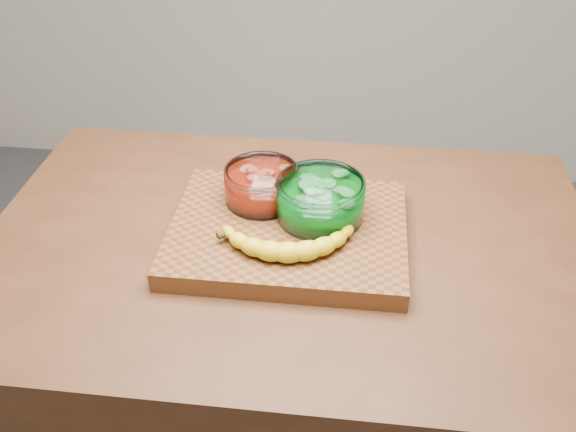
# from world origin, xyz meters

# --- Properties ---
(counter) EXTENTS (1.20, 0.80, 0.90)m
(counter) POSITION_xyz_m (0.00, 0.00, 0.45)
(counter) COLOR #4D2B17
(counter) RESTS_ON ground
(cutting_board) EXTENTS (0.45, 0.35, 0.04)m
(cutting_board) POSITION_xyz_m (0.00, 0.00, 0.92)
(cutting_board) COLOR brown
(cutting_board) RESTS_ON counter
(bowl_red) EXTENTS (0.15, 0.15, 0.07)m
(bowl_red) POSITION_xyz_m (-0.06, 0.08, 0.97)
(bowl_red) COLOR white
(bowl_red) RESTS_ON cutting_board
(bowl_green) EXTENTS (0.17, 0.17, 0.08)m
(bowl_green) POSITION_xyz_m (0.06, 0.03, 0.98)
(bowl_green) COLOR white
(bowl_green) RESTS_ON cutting_board
(banana) EXTENTS (0.28, 0.14, 0.04)m
(banana) POSITION_xyz_m (0.01, -0.07, 0.96)
(banana) COLOR gold
(banana) RESTS_ON cutting_board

